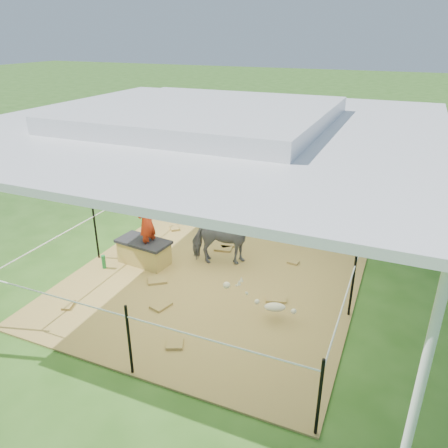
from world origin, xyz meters
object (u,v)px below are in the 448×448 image
at_px(straw_bale, 144,253).
at_px(distant_person, 389,157).
at_px(green_bottle, 104,262).
at_px(woman, 146,216).
at_px(pony, 223,240).
at_px(foal, 275,305).
at_px(picnic_table_near, 378,153).
at_px(trash_barrel, 436,175).

xyz_separation_m(straw_bale, distant_person, (3.59, 6.93, 0.40)).
relative_size(green_bottle, distant_person, 0.20).
relative_size(woman, pony, 0.94).
height_order(green_bottle, foal, foal).
bearing_deg(pony, distant_person, -39.47).
distance_m(woman, picnic_table_near, 8.91).
relative_size(foal, trash_barrel, 0.92).
height_order(green_bottle, pony, pony).
bearing_deg(green_bottle, picnic_table_near, 66.79).
xyz_separation_m(straw_bale, picnic_table_near, (3.22, 8.33, 0.14)).
bearing_deg(pony, trash_barrel, -51.32).
bearing_deg(straw_bale, green_bottle, -140.71).
bearing_deg(straw_bale, foal, -15.11).
xyz_separation_m(pony, trash_barrel, (3.49, 5.73, -0.04)).
bearing_deg(trash_barrel, straw_bale, -127.64).
relative_size(trash_barrel, picnic_table_near, 0.54).
distance_m(straw_bale, green_bottle, 0.71).
bearing_deg(pony, straw_bale, 91.04).
xyz_separation_m(straw_bale, foal, (2.64, -0.71, 0.04)).
height_order(woman, green_bottle, woman).
distance_m(green_bottle, trash_barrel, 8.58).
distance_m(picnic_table_near, distant_person, 1.48).
xyz_separation_m(pony, foal, (1.32, -1.22, -0.24)).
distance_m(foal, trash_barrel, 7.29).
height_order(straw_bale, trash_barrel, trash_barrel).
bearing_deg(picnic_table_near, distant_person, -103.62).
height_order(straw_bale, picnic_table_near, picnic_table_near).
distance_m(green_bottle, pony, 2.13).
height_order(woman, pony, woman).
height_order(straw_bale, green_bottle, straw_bale).
bearing_deg(woman, green_bottle, -48.75).
relative_size(pony, distant_person, 0.90).
xyz_separation_m(woman, trash_barrel, (4.71, 6.24, -0.48)).
height_order(straw_bale, foal, foal).
distance_m(green_bottle, foal, 3.21).
bearing_deg(woman, distant_person, 159.79).
height_order(woman, distant_person, woman).
bearing_deg(green_bottle, foal, -4.72).
bearing_deg(woman, picnic_table_near, 166.05).
bearing_deg(woman, pony, 119.13).
relative_size(woman, green_bottle, 4.32).
xyz_separation_m(woman, pony, (1.22, 0.51, -0.45)).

